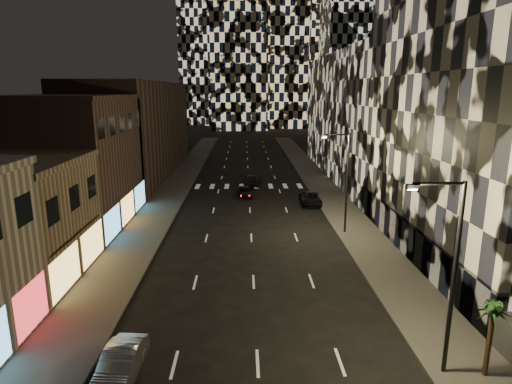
{
  "coord_description": "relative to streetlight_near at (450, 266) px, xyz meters",
  "views": [
    {
      "loc": [
        -0.57,
        -7.11,
        12.82
      ],
      "look_at": [
        0.21,
        21.43,
        6.0
      ],
      "focal_mm": 30.0,
      "sensor_mm": 36.0,
      "label": 1
    }
  ],
  "objects": [
    {
      "name": "car_silver_parked",
      "position": [
        -14.61,
        0.01,
        -4.63
      ],
      "size": [
        1.72,
        4.43,
        1.44
      ],
      "primitive_type": "imported",
      "rotation": [
        0.0,
        0.0,
        -0.05
      ],
      "color": "gray",
      "rests_on": "ground"
    },
    {
      "name": "midrise_filler_right",
      "position": [
        11.65,
        47.0,
        3.65
      ],
      "size": [
        16.0,
        40.0,
        18.0
      ],
      "primitive_type": "cube",
      "color": "#232326",
      "rests_on": "ground"
    },
    {
      "name": "palm_tree",
      "position": [
        2.01,
        -0.32,
        -2.2
      ],
      "size": [
        1.86,
        1.82,
        3.63
      ],
      "color": "#47331E",
      "rests_on": "sidewalk_right"
    },
    {
      "name": "streetlight_near",
      "position": [
        0.0,
        0.0,
        0.0
      ],
      "size": [
        2.55,
        0.25,
        9.0
      ],
      "color": "black",
      "rests_on": "sidewalk_right"
    },
    {
      "name": "retail_brown",
      "position": [
        -25.35,
        23.5,
        0.65
      ],
      "size": [
        10.0,
        15.0,
        12.0
      ],
      "primitive_type": "cube",
      "color": "#483129",
      "rests_on": "ground"
    },
    {
      "name": "streetlight_far",
      "position": [
        0.0,
        20.0,
        0.0
      ],
      "size": [
        2.55,
        0.25,
        9.0
      ],
      "color": "black",
      "rests_on": "sidewalk_right"
    },
    {
      "name": "sidewalk_right",
      "position": [
        1.65,
        40.0,
        -5.28
      ],
      "size": [
        4.0,
        120.0,
        0.15
      ],
      "primitive_type": "cube",
      "color": "#47443F",
      "rests_on": "ground"
    },
    {
      "name": "retail_filler_left",
      "position": [
        -25.35,
        50.0,
        1.65
      ],
      "size": [
        10.0,
        40.0,
        14.0
      ],
      "primitive_type": "cube",
      "color": "#483129",
      "rests_on": "ground"
    },
    {
      "name": "curb_right",
      "position": [
        -0.45,
        40.0,
        -5.28
      ],
      "size": [
        0.2,
        120.0,
        0.15
      ],
      "primitive_type": "cube",
      "color": "#4C4C47",
      "rests_on": "ground"
    },
    {
      "name": "car_dark_midlane",
      "position": [
        -8.85,
        34.16,
        -4.7
      ],
      "size": [
        1.92,
        3.98,
        1.31
      ],
      "primitive_type": "imported",
      "rotation": [
        0.0,
        0.0,
        0.1
      ],
      "color": "black",
      "rests_on": "ground"
    },
    {
      "name": "midrise_base",
      "position": [
        3.95,
        14.5,
        -3.85
      ],
      "size": [
        0.6,
        25.0,
        3.0
      ],
      "primitive_type": "cube",
      "color": "#383838",
      "rests_on": "ground"
    },
    {
      "name": "car_dark_rightlane",
      "position": [
        -1.35,
        30.23,
        -4.67
      ],
      "size": [
        2.47,
        5.02,
        1.37
      ],
      "primitive_type": "imported",
      "rotation": [
        0.0,
        0.0,
        -0.04
      ],
      "color": "black",
      "rests_on": "ground"
    },
    {
      "name": "retail_tan",
      "position": [
        -25.35,
        11.0,
        -1.35
      ],
      "size": [
        10.0,
        10.0,
        8.0
      ],
      "primitive_type": "cube",
      "color": "#8A7353",
      "rests_on": "ground"
    },
    {
      "name": "curb_left",
      "position": [
        -16.25,
        40.0,
        -5.28
      ],
      "size": [
        0.2,
        120.0,
        0.15
      ],
      "primitive_type": "cube",
      "color": "#4C4C47",
      "rests_on": "ground"
    },
    {
      "name": "car_dark_oncoming",
      "position": [
        -7.85,
        40.54,
        -4.61
      ],
      "size": [
        2.58,
        5.32,
        1.49
      ],
      "primitive_type": "imported",
      "rotation": [
        0.0,
        0.0,
        3.05
      ],
      "color": "black",
      "rests_on": "ground"
    },
    {
      "name": "sidewalk_left",
      "position": [
        -18.35,
        40.0,
        -5.28
      ],
      "size": [
        4.0,
        120.0,
        0.15
      ],
      "primitive_type": "cube",
      "color": "#47443F",
      "rests_on": "ground"
    }
  ]
}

